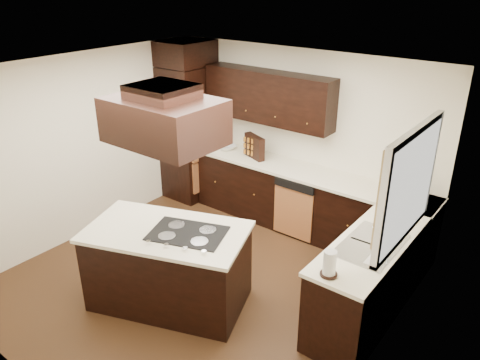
{
  "coord_description": "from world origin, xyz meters",
  "views": [
    {
      "loc": [
        3.2,
        -3.42,
        3.44
      ],
      "look_at": [
        0.1,
        0.6,
        1.15
      ],
      "focal_mm": 35.0,
      "sensor_mm": 36.0,
      "label": 1
    }
  ],
  "objects_px": {
    "oven_column": "(189,133)",
    "spice_rack": "(254,147)",
    "island": "(169,268)",
    "range_hood": "(164,121)"
  },
  "relations": [
    {
      "from": "oven_column",
      "to": "spice_rack",
      "type": "xyz_separation_m",
      "value": [
        1.24,
        0.07,
        0.03
      ]
    },
    {
      "from": "island",
      "to": "range_hood",
      "type": "bearing_deg",
      "value": -39.64
    },
    {
      "from": "range_hood",
      "to": "island",
      "type": "bearing_deg",
      "value": 160.65
    },
    {
      "from": "oven_column",
      "to": "range_hood",
      "type": "bearing_deg",
      "value": -50.26
    },
    {
      "from": "island",
      "to": "spice_rack",
      "type": "bearing_deg",
      "value": 81.98
    },
    {
      "from": "range_hood",
      "to": "spice_rack",
      "type": "xyz_separation_m",
      "value": [
        -0.64,
        2.32,
        -1.07
      ]
    },
    {
      "from": "oven_column",
      "to": "range_hood",
      "type": "relative_size",
      "value": 2.02
    },
    {
      "from": "island",
      "to": "range_hood",
      "type": "height_order",
      "value": "range_hood"
    },
    {
      "from": "range_hood",
      "to": "oven_column",
      "type": "bearing_deg",
      "value": 129.74
    },
    {
      "from": "oven_column",
      "to": "island",
      "type": "relative_size",
      "value": 1.29
    }
  ]
}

